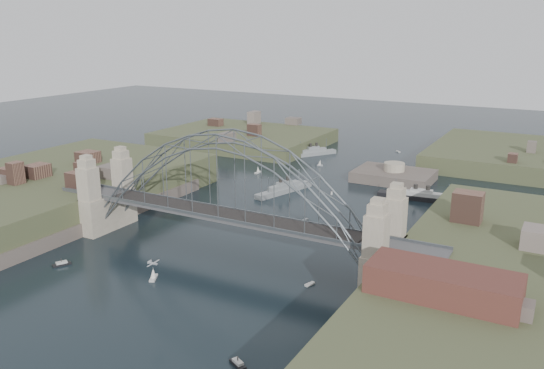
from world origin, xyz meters
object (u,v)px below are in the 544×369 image
Objects in this scene: wharf_shed at (443,283)px; ocean_liner at (421,197)px; fort_island at (393,182)px; bridge at (227,195)px; naval_cruiser_far at (313,153)px; naval_cruiser_near at (284,189)px.

wharf_shed is 0.88× the size of ocean_liner.
fort_island is 19.51m from ocean_liner.
naval_cruiser_far is at bearing 104.32° from bridge.
fort_island is 1.11× the size of naval_cruiser_near.
ocean_liner is (34.45, 10.96, -0.07)m from naval_cruiser_near.
ocean_liner is (46.85, -34.79, -0.07)m from naval_cruiser_far.
ocean_liner is at bearing 106.23° from wharf_shed.
wharf_shed is at bearing -57.13° from naval_cruiser_far.
wharf_shed reaches higher than ocean_liner.
naval_cruiser_near is at bearing -130.49° from fort_island.
wharf_shed is at bearing -46.67° from naval_cruiser_near.
wharf_shed reaches higher than naval_cruiser_near.
naval_cruiser_far is 58.36m from ocean_liner.
bridge is 93.03m from naval_cruiser_far.
fort_island is at bearing 128.08° from ocean_liner.
bridge is at bearing -76.56° from naval_cruiser_near.
fort_island is at bearing 49.51° from naval_cruiser_near.
naval_cruiser_near reaches higher than ocean_liner.
fort_island is 34.59m from naval_cruiser_near.
bridge is 46.23m from wharf_shed.
wharf_shed is 123.51m from naval_cruiser_far.
wharf_shed is at bearing -73.77° from ocean_liner.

